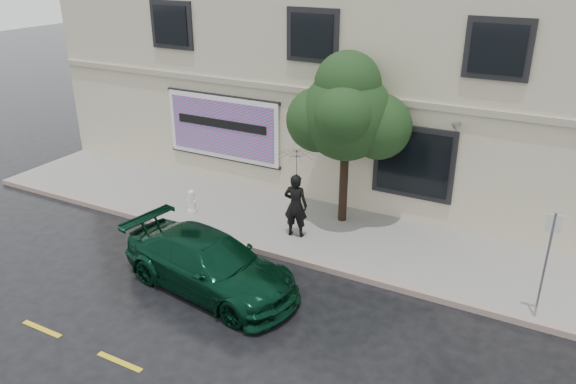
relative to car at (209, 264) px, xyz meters
The scene contains 12 objects.
ground 0.84m from the car, 95.82° to the left, with size 90.00×90.00×0.00m, color black.
sidewalk 3.80m from the car, 90.78° to the left, with size 20.00×3.50×0.15m, color gray.
curb 2.09m from the car, 91.46° to the left, with size 20.00×0.18×0.16m, color gray.
road_marking 3.07m from the car, 90.97° to the right, with size 19.00×0.12×0.01m, color gold.
building 9.91m from the car, 90.30° to the left, with size 20.00×8.12×7.00m.
billboard 6.47m from the car, 120.96° to the left, with size 4.30×0.16×2.20m.
car is the anchor object (origin of this frame).
pedestrian 3.19m from the car, 77.82° to the left, with size 0.66×0.43×1.80m, color black.
umbrella 3.59m from the car, 77.82° to the left, with size 1.11×1.11×0.82m, color black.
street_tree 5.47m from the car, 72.75° to the left, with size 2.49×2.49×4.40m.
fire_hydrant 4.05m from the car, 133.02° to the left, with size 0.29×0.27×0.71m.
sign_pole 7.35m from the car, 17.58° to the left, with size 0.30×0.05×2.46m.
Camera 1 is at (7.02, -9.66, 7.42)m, focal length 35.00 mm.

